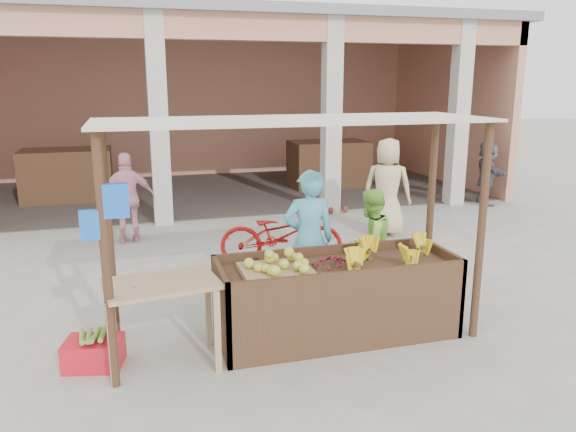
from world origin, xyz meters
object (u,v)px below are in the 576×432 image
object	(u,v)px
vendor_blue	(309,235)
motorcycle	(281,233)
vendor_green	(370,240)
red_crate	(94,353)
side_table	(162,295)
fruit_stall	(336,301)

from	to	relation	value
vendor_blue	motorcycle	bearing A→B (deg)	-86.67
vendor_green	red_crate	bearing A→B (deg)	-11.03
red_crate	vendor_blue	world-z (taller)	vendor_blue
side_table	motorcycle	world-z (taller)	motorcycle
motorcycle	red_crate	bearing A→B (deg)	147.90
side_table	red_crate	world-z (taller)	side_table
side_table	vendor_green	bearing A→B (deg)	14.39
side_table	vendor_blue	xyz separation A→B (m)	(1.83, 0.99, 0.20)
side_table	vendor_blue	size ratio (longest dim) A/B	0.63
side_table	vendor_green	size ratio (longest dim) A/B	0.77
red_crate	vendor_green	bearing A→B (deg)	29.68
fruit_stall	red_crate	bearing A→B (deg)	-179.69
vendor_blue	vendor_green	distance (m)	0.91
fruit_stall	vendor_blue	size ratio (longest dim) A/B	1.41
vendor_green	motorcycle	world-z (taller)	vendor_green
vendor_blue	red_crate	bearing A→B (deg)	25.80
red_crate	vendor_blue	size ratio (longest dim) A/B	0.29
red_crate	vendor_blue	bearing A→B (deg)	32.11
vendor_blue	motorcycle	world-z (taller)	vendor_blue
fruit_stall	side_table	size ratio (longest dim) A/B	2.24
vendor_blue	vendor_green	xyz separation A→B (m)	(0.88, 0.14, -0.17)
fruit_stall	red_crate	world-z (taller)	fruit_stall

